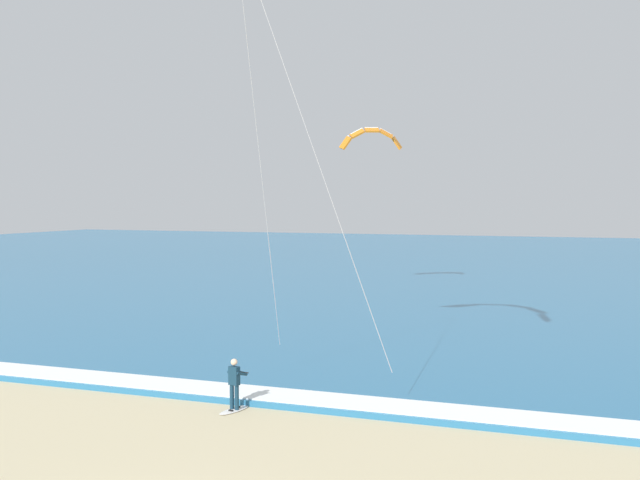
{
  "coord_description": "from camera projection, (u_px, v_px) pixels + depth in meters",
  "views": [
    {
      "loc": [
        8.59,
        -12.4,
        6.8
      ],
      "look_at": [
        -1.36,
        14.3,
        5.31
      ],
      "focal_mm": 43.52,
      "sensor_mm": 36.0,
      "label": 1
    }
  ],
  "objects": [
    {
      "name": "sea",
      "position": [
        520.0,
        264.0,
        80.73
      ],
      "size": [
        200.0,
        120.0,
        0.2
      ],
      "primitive_type": "cube",
      "color": "teal",
      "rests_on": "ground"
    },
    {
      "name": "surfboard",
      "position": [
        234.0,
        410.0,
        24.96
      ],
      "size": [
        0.73,
        1.46,
        0.09
      ],
      "color": "white",
      "rests_on": "ground"
    },
    {
      "name": "surf_foam",
      "position": [
        327.0,
        399.0,
        25.52
      ],
      "size": [
        200.0,
        1.72,
        0.04
      ],
      "primitive_type": "cube",
      "color": "white",
      "rests_on": "sea"
    },
    {
      "name": "kitesurfer",
      "position": [
        235.0,
        382.0,
        24.93
      ],
      "size": [
        0.6,
        0.59,
        1.69
      ],
      "color": "#143347",
      "rests_on": "ground"
    },
    {
      "name": "kite_distant",
      "position": [
        372.0,
        136.0,
        55.63
      ],
      "size": [
        4.32,
        2.47,
        1.67
      ],
      "color": "orange"
    }
  ]
}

